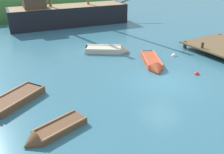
{
  "coord_description": "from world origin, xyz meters",
  "views": [
    {
      "loc": [
        -9.81,
        -10.17,
        6.78
      ],
      "look_at": [
        -2.73,
        1.61,
        0.35
      ],
      "focal_mm": 40.24,
      "sensor_mm": 36.0,
      "label": 1
    }
  ],
  "objects": [
    {
      "name": "rowboat_center",
      "position": [
        -8.81,
        1.86,
        0.12
      ],
      "size": [
        3.89,
        3.03,
        1.22
      ],
      "rotation": [
        0.0,
        0.0,
        3.68
      ],
      "color": "brown",
      "rests_on": "ground"
    },
    {
      "name": "ground_plane",
      "position": [
        0.0,
        0.0,
        0.0
      ],
      "size": [
        120.0,
        120.0,
        0.0
      ],
      "primitive_type": "plane",
      "color": "teal"
    },
    {
      "name": "buoy_red",
      "position": [
        2.61,
        -0.25,
        0.0
      ],
      "size": [
        0.33,
        0.33,
        0.33
      ],
      "primitive_type": "sphere",
      "color": "red",
      "rests_on": "ground"
    },
    {
      "name": "rowboat_near_dock",
      "position": [
        0.01,
        6.4,
        0.13
      ],
      "size": [
        3.63,
        3.03,
        1.17
      ],
      "rotation": [
        0.0,
        0.0,
        5.68
      ],
      "color": "beige",
      "rests_on": "ground"
    },
    {
      "name": "sailing_ship",
      "position": [
        0.67,
        16.96,
        0.84
      ],
      "size": [
        15.82,
        5.2,
        11.36
      ],
      "rotation": [
        0.0,
        0.0,
        -0.13
      ],
      "color": "black",
      "rests_on": "ground"
    },
    {
      "name": "rowboat_far",
      "position": [
        1.16,
        2.47,
        0.12
      ],
      "size": [
        2.64,
        3.91,
        0.96
      ],
      "rotation": [
        0.0,
        0.0,
        4.24
      ],
      "color": "#C64C2D",
      "rests_on": "ground"
    },
    {
      "name": "rowboat_outer_right",
      "position": [
        -7.58,
        -1.4,
        0.08
      ],
      "size": [
        3.06,
        1.63,
        0.89
      ],
      "rotation": [
        0.0,
        0.0,
        3.4
      ],
      "color": "brown",
      "rests_on": "ground"
    },
    {
      "name": "buoy_white",
      "position": [
        3.79,
        3.09,
        0.0
      ],
      "size": [
        0.39,
        0.39,
        0.39
      ],
      "primitive_type": "sphere",
      "color": "white",
      "rests_on": "ground"
    }
  ]
}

